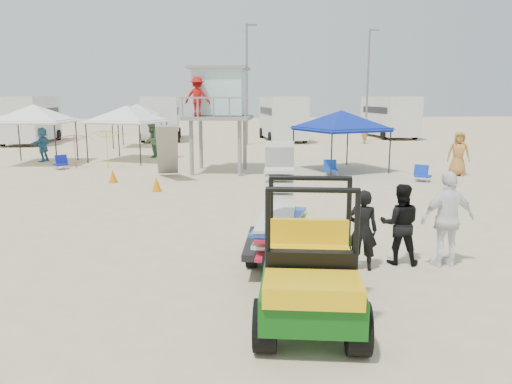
{
  "coord_description": "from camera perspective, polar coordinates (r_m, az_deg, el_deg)",
  "views": [
    {
      "loc": [
        -0.82,
        -7.13,
        3.27
      ],
      "look_at": [
        0.5,
        3.0,
        1.3
      ],
      "focal_mm": 35.0,
      "sensor_mm": 36.0,
      "label": 1
    }
  ],
  "objects": [
    {
      "name": "ground",
      "position": [
        7.89,
        -0.81,
        -13.57
      ],
      "size": [
        140.0,
        140.0,
        0.0
      ],
      "primitive_type": "plane",
      "color": "beige",
      "rests_on": "ground"
    },
    {
      "name": "utility_cart",
      "position": [
        7.32,
        6.07,
        -7.58
      ],
      "size": [
        1.85,
        2.91,
        2.05
      ],
      "color": "#0B4A0E",
      "rests_on": "ground"
    },
    {
      "name": "surf_trailer",
      "position": [
        9.54,
        2.83,
        -3.66
      ],
      "size": [
        1.72,
        2.62,
        2.14
      ],
      "color": "black",
      "rests_on": "ground"
    },
    {
      "name": "man_left",
      "position": [
        9.66,
        12.07,
        -4.28
      ],
      "size": [
        0.65,
        0.52,
        1.55
      ],
      "primitive_type": "imported",
      "rotation": [
        0.0,
        0.0,
        2.85
      ],
      "color": "black",
      "rests_on": "ground"
    },
    {
      "name": "man_mid",
      "position": [
        10.19,
        16.13,
        -3.54
      ],
      "size": [
        0.93,
        0.82,
        1.6
      ],
      "primitive_type": "imported",
      "rotation": [
        0.0,
        0.0,
        2.83
      ],
      "color": "black",
      "rests_on": "ground"
    },
    {
      "name": "man_right",
      "position": [
        10.31,
        21.06,
        -2.91
      ],
      "size": [
        1.13,
        0.53,
        1.87
      ],
      "primitive_type": "imported",
      "rotation": [
        0.0,
        0.0,
        3.21
      ],
      "color": "white",
      "rests_on": "ground"
    },
    {
      "name": "lifeguard_tower",
      "position": [
        21.8,
        -4.53,
        10.89
      ],
      "size": [
        3.27,
        3.27,
        4.4
      ],
      "color": "gray",
      "rests_on": "ground"
    },
    {
      "name": "canopy_blue",
      "position": [
        22.24,
        9.72,
        8.81
      ],
      "size": [
        4.02,
        4.02,
        3.07
      ],
      "color": "black",
      "rests_on": "ground"
    },
    {
      "name": "canopy_white_a",
      "position": [
        26.42,
        -14.53,
        9.23
      ],
      "size": [
        4.06,
        4.06,
        3.21
      ],
      "color": "black",
      "rests_on": "ground"
    },
    {
      "name": "canopy_white_b",
      "position": [
        26.42,
        -24.08,
        8.81
      ],
      "size": [
        3.38,
        3.38,
        3.28
      ],
      "color": "black",
      "rests_on": "ground"
    },
    {
      "name": "canopy_white_c",
      "position": [
        33.56,
        -13.45,
        9.54
      ],
      "size": [
        3.06,
        3.06,
        3.2
      ],
      "color": "black",
      "rests_on": "ground"
    },
    {
      "name": "umbrella_a",
      "position": [
        24.3,
        -19.98,
        4.42
      ],
      "size": [
        2.18,
        2.21,
        1.61
      ],
      "primitive_type": "imported",
      "rotation": [
        0.0,
        0.0,
        0.28
      ],
      "color": "red",
      "rests_on": "ground"
    },
    {
      "name": "umbrella_b",
      "position": [
        23.85,
        -16.59,
        4.77
      ],
      "size": [
        2.78,
        2.79,
        1.82
      ],
      "primitive_type": "imported",
      "rotation": [
        0.0,
        0.0,
        0.61
      ],
      "color": "yellow",
      "rests_on": "ground"
    },
    {
      "name": "cone_near",
      "position": [
        17.7,
        -11.3,
        0.87
      ],
      "size": [
        0.34,
        0.34,
        0.5
      ],
      "primitive_type": "cone",
      "color": "orange",
      "rests_on": "ground"
    },
    {
      "name": "cone_far",
      "position": [
        19.92,
        -16.04,
        1.75
      ],
      "size": [
        0.34,
        0.34,
        0.5
      ],
      "primitive_type": "cone",
      "color": "orange",
      "rests_on": "ground"
    },
    {
      "name": "beach_chair_a",
      "position": [
        24.42,
        -21.39,
        3.19
      ],
      "size": [
        0.73,
        0.83,
        0.64
      ],
      "color": "#0D1895",
      "rests_on": "ground"
    },
    {
      "name": "beach_chair_b",
      "position": [
        21.22,
        8.53,
        2.77
      ],
      "size": [
        0.62,
        0.66,
        0.64
      ],
      "color": "#1040B7",
      "rests_on": "ground"
    },
    {
      "name": "beach_chair_c",
      "position": [
        20.5,
        18.42,
        2.04
      ],
      "size": [
        0.74,
        0.85,
        0.64
      ],
      "color": "#1030B5",
      "rests_on": "ground"
    },
    {
      "name": "rv_far_left",
      "position": [
        38.8,
        -24.4,
        7.76
      ],
      "size": [
        2.64,
        6.8,
        3.25
      ],
      "color": "silver",
      "rests_on": "ground"
    },
    {
      "name": "rv_mid_left",
      "position": [
        38.72,
        -10.77,
        8.53
      ],
      "size": [
        2.65,
        6.5,
        3.25
      ],
      "color": "silver",
      "rests_on": "ground"
    },
    {
      "name": "rv_mid_right",
      "position": [
        37.78,
        3.01,
        8.65
      ],
      "size": [
        2.64,
        7.0,
        3.25
      ],
      "color": "silver",
      "rests_on": "ground"
    },
    {
      "name": "rv_far_right",
      "position": [
        41.77,
        15.01,
        8.51
      ],
      "size": [
        2.64,
        6.6,
        3.25
      ],
      "color": "silver",
      "rests_on": "ground"
    },
    {
      "name": "light_pole_left",
      "position": [
        34.35,
        -1.06,
        12.11
      ],
      "size": [
        0.14,
        0.14,
        8.0
      ],
      "primitive_type": "cylinder",
      "color": "slate",
      "rests_on": "ground"
    },
    {
      "name": "light_pole_right",
      "position": [
        37.88,
        12.63,
        11.74
      ],
      "size": [
        0.14,
        0.14,
        8.0
      ],
      "primitive_type": "cylinder",
      "color": "slate",
      "rests_on": "ground"
    },
    {
      "name": "distant_beachgoers",
      "position": [
        26.07,
        -5.26,
        5.64
      ],
      "size": [
        20.31,
        15.18,
        1.85
      ],
      "color": "#B47833",
      "rests_on": "ground"
    }
  ]
}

